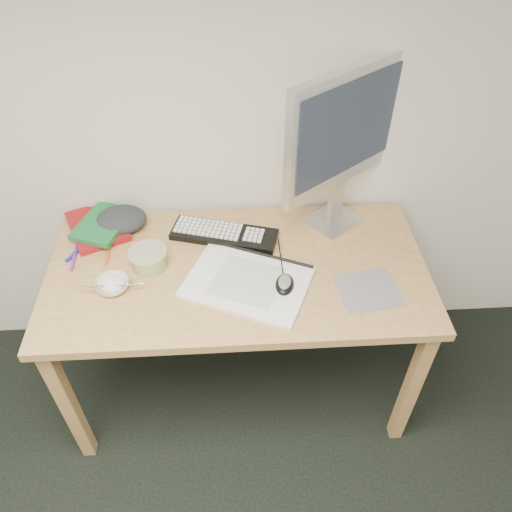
{
  "coord_description": "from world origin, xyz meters",
  "views": [
    {
      "loc": [
        0.07,
        0.12,
        2.05
      ],
      "look_at": [
        0.14,
        1.41,
        0.83
      ],
      "focal_mm": 35.0,
      "sensor_mm": 36.0,
      "label": 1
    }
  ],
  "objects_px": {
    "desk": "(238,283)",
    "keyboard": "(224,234)",
    "monitor": "(345,133)",
    "sketchpad": "(247,282)",
    "rice_bowl": "(113,285)"
  },
  "relations": [
    {
      "from": "desk",
      "to": "monitor",
      "type": "distance_m",
      "value": 0.67
    },
    {
      "from": "keyboard",
      "to": "monitor",
      "type": "height_order",
      "value": "monitor"
    },
    {
      "from": "sketchpad",
      "to": "rice_bowl",
      "type": "relative_size",
      "value": 3.6
    },
    {
      "from": "sketchpad",
      "to": "keyboard",
      "type": "distance_m",
      "value": 0.27
    },
    {
      "from": "desk",
      "to": "keyboard",
      "type": "bearing_deg",
      "value": 104.57
    },
    {
      "from": "desk",
      "to": "sketchpad",
      "type": "distance_m",
      "value": 0.12
    },
    {
      "from": "keyboard",
      "to": "rice_bowl",
      "type": "bearing_deg",
      "value": -131.16
    },
    {
      "from": "keyboard",
      "to": "monitor",
      "type": "distance_m",
      "value": 0.59
    },
    {
      "from": "sketchpad",
      "to": "keyboard",
      "type": "xyz_separation_m",
      "value": [
        -0.08,
        0.26,
        0.01
      ]
    },
    {
      "from": "desk",
      "to": "rice_bowl",
      "type": "relative_size",
      "value": 11.93
    },
    {
      "from": "sketchpad",
      "to": "rice_bowl",
      "type": "xyz_separation_m",
      "value": [
        -0.47,
        0.0,
        0.01
      ]
    },
    {
      "from": "sketchpad",
      "to": "rice_bowl",
      "type": "bearing_deg",
      "value": -156.21
    },
    {
      "from": "sketchpad",
      "to": "monitor",
      "type": "xyz_separation_m",
      "value": [
        0.36,
        0.33,
        0.39
      ]
    },
    {
      "from": "keyboard",
      "to": "monitor",
      "type": "xyz_separation_m",
      "value": [
        0.44,
        0.07,
        0.39
      ]
    },
    {
      "from": "rice_bowl",
      "to": "sketchpad",
      "type": "bearing_deg",
      "value": -0.03
    }
  ]
}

